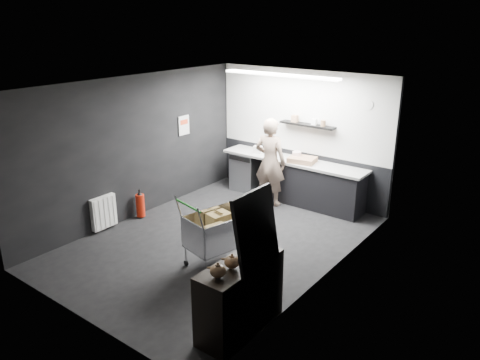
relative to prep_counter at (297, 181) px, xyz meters
The scene contains 22 objects.
floor 2.47m from the prep_counter, 93.20° to the right, with size 5.50×5.50×0.00m, color black.
ceiling 3.30m from the prep_counter, 93.20° to the right, with size 5.50×5.50×0.00m, color beige.
wall_back 0.96m from the prep_counter, 112.30° to the left, with size 5.50×5.50×0.00m, color black.
wall_front 5.25m from the prep_counter, 91.50° to the right, with size 5.50×5.50×0.00m, color black.
wall_left 3.35m from the prep_counter, 131.43° to the right, with size 5.50×5.50×0.00m, color black.
wall_right 3.18m from the prep_counter, 52.38° to the right, with size 5.50×5.50×0.00m, color black.
kitchen_wall_panel 1.43m from the prep_counter, 113.58° to the left, with size 3.95×0.02×1.70m, color silver.
dado_panel 0.34m from the prep_counter, 113.58° to the left, with size 3.95×0.02×1.00m, color black.
floating_shelf 1.18m from the prep_counter, 72.13° to the left, with size 1.20×0.22×0.04m, color black.
wall_clock 2.13m from the prep_counter, 13.36° to the left, with size 0.20×0.20×0.03m, color white.
poster 2.63m from the prep_counter, 152.11° to the right, with size 0.02×0.30×0.40m, color silver.
poster_red_band 2.66m from the prep_counter, 152.05° to the right, with size 0.01×0.22×0.10m, color red.
radiator 3.92m from the prep_counter, 122.01° to the right, with size 0.10×0.50×0.60m, color white.
ceiling_strip 2.29m from the prep_counter, 103.37° to the right, with size 2.40×0.20×0.04m, color white.
prep_counter is the anchor object (origin of this frame).
person 0.75m from the prep_counter, 130.84° to the right, with size 0.66×0.43×1.81m, color #C5B19C.
shopping_cart 3.03m from the prep_counter, 83.18° to the right, with size 0.84×1.17×1.14m.
sideboard 4.38m from the prep_counter, 68.23° to the right, with size 0.53×1.23×1.85m.
fire_extinguisher 3.23m from the prep_counter, 128.04° to the right, with size 0.17×0.17×0.55m.
cardboard_box 0.51m from the prep_counter, 22.08° to the right, with size 0.53×0.40×0.11m, color #9C7353.
pink_tub 0.53m from the prep_counter, behind, with size 0.18×0.18×0.18m, color silver.
white_container 1.11m from the prep_counter, behind, with size 0.18×0.14×0.16m, color white.
Camera 1 is at (4.72, -5.60, 3.70)m, focal length 35.00 mm.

